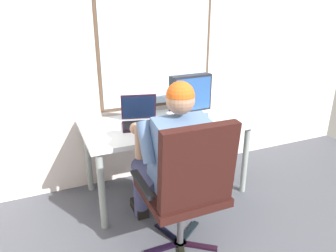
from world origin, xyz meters
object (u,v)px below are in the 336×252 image
Objects in this scene: desk at (166,130)px; crt_monitor at (191,95)px; wine_glass at (171,119)px; office_chair at (189,183)px; laptop at (140,117)px; person_seated at (172,158)px.

crt_monitor is at bearing -0.35° from desk.
wine_glass is (-0.29, -0.21, -0.12)m from crt_monitor.
wine_glass is at bearing 76.26° from office_chair.
office_chair is at bearing -87.87° from laptop.
desk is 0.62m from person_seated.
crt_monitor is 2.65× the size of wine_glass.
office_chair is at bearing -103.43° from desk.
crt_monitor is (0.45, 0.85, 0.35)m from office_chair.
person_seated reaches higher than wine_glass.
laptop is at bearing 93.22° from person_seated.
wine_glass is (0.16, 0.37, 0.17)m from person_seated.
person_seated reaches higher than office_chair.
crt_monitor is 0.51m from laptop.
crt_monitor is (0.45, 0.58, 0.29)m from person_seated.
wine_glass is at bearing 67.35° from person_seated.
laptop is (-0.48, 0.05, -0.16)m from crt_monitor.
office_chair is 0.70m from wine_glass.
person_seated is 3.01× the size of crt_monitor.
person_seated is (0.00, 0.27, 0.07)m from office_chair.
person_seated is 0.79m from crt_monitor.
crt_monitor reaches higher than desk.
laptop is (-0.03, 0.90, 0.19)m from office_chair.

